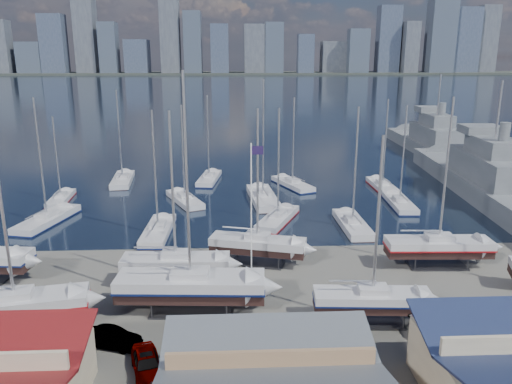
{
  "coord_description": "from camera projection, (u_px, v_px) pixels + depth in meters",
  "views": [
    {
      "loc": [
        -2.02,
        -50.38,
        19.87
      ],
      "look_at": [
        0.8,
        8.0,
        4.03
      ],
      "focal_mm": 35.0,
      "sensor_mm": 36.0,
      "label": 1
    }
  ],
  "objects": [
    {
      "name": "sailboat_cradle_4",
      "position": [
        258.0,
        244.0,
        49.11
      ],
      "size": [
        9.72,
        5.08,
        15.33
      ],
      "rotation": [
        0.0,
        0.0,
        -0.28
      ],
      "color": "#2D2D33",
      "rests_on": "ground"
    },
    {
      "name": "sailboat_cradle_2",
      "position": [
        176.0,
        263.0,
        44.5
      ],
      "size": [
        9.64,
        2.97,
        15.64
      ],
      "rotation": [
        0.0,
        0.0,
        -0.03
      ],
      "color": "#2D2D33",
      "rests_on": "ground"
    },
    {
      "name": "flagpole",
      "position": [
        252.0,
        202.0,
        44.39
      ],
      "size": [
        1.12,
        0.12,
        12.7
      ],
      "color": "white",
      "rests_on": "ground"
    },
    {
      "name": "water",
      "position": [
        234.0,
        87.0,
        343.11
      ],
      "size": [
        1400.0,
        600.0,
        0.4
      ],
      "primitive_type": "cube",
      "color": "#1B283E",
      "rests_on": "ground"
    },
    {
      "name": "sailboat_moored_7",
      "position": [
        263.0,
        199.0,
        70.78
      ],
      "size": [
        4.38,
        12.08,
        17.86
      ],
      "rotation": [
        0.0,
        0.0,
        1.66
      ],
      "color": "black",
      "rests_on": "water"
    },
    {
      "name": "sailboat_moored_3",
      "position": [
        158.0,
        232.0,
        57.63
      ],
      "size": [
        3.14,
        10.13,
        15.01
      ],
      "rotation": [
        0.0,
        0.0,
        1.54
      ],
      "color": "black",
      "rests_on": "water"
    },
    {
      "name": "sailboat_cradle_3",
      "position": [
        191.0,
        286.0,
        39.8
      ],
      "size": [
        12.08,
        4.07,
        18.99
      ],
      "rotation": [
        0.0,
        0.0,
        -0.06
      ],
      "color": "#2D2D33",
      "rests_on": "ground"
    },
    {
      "name": "car_a",
      "position": [
        147.0,
        364.0,
        32.15
      ],
      "size": [
        2.95,
        4.73,
        1.5
      ],
      "primitive_type": "imported",
      "rotation": [
        0.0,
        0.0,
        0.29
      ],
      "color": "gray",
      "rests_on": "ground"
    },
    {
      "name": "far_shore",
      "position": [
        233.0,
        73.0,
        593.44
      ],
      "size": [
        1400.0,
        80.0,
        2.2
      ],
      "primitive_type": "cube",
      "color": "#2D332D",
      "rests_on": "ground"
    },
    {
      "name": "skyline",
      "position": [
        226.0,
        40.0,
        577.12
      ],
      "size": [
        639.14,
        43.8,
        107.69
      ],
      "color": "#475166",
      "rests_on": "far_shore"
    },
    {
      "name": "sailboat_moored_1",
      "position": [
        61.0,
        199.0,
        71.0
      ],
      "size": [
        2.93,
        8.58,
        12.61
      ],
      "rotation": [
        0.0,
        0.0,
        1.64
      ],
      "color": "black",
      "rests_on": "water"
    },
    {
      "name": "car_b",
      "position": [
        112.0,
        338.0,
        35.2
      ],
      "size": [
        4.4,
        2.63,
        1.37
      ],
      "primitive_type": "imported",
      "rotation": [
        0.0,
        0.0,
        1.27
      ],
      "color": "gray",
      "rests_on": "ground"
    },
    {
      "name": "naval_ship_east",
      "position": [
        489.0,
        186.0,
        72.71
      ],
      "size": [
        12.12,
        51.08,
        18.55
      ],
      "rotation": [
        0.0,
        0.0,
        1.49
      ],
      "color": "slate",
      "rests_on": "water"
    },
    {
      "name": "sailboat_moored_4",
      "position": [
        185.0,
        200.0,
        70.31
      ],
      "size": [
        6.23,
        9.76,
        14.33
      ],
      "rotation": [
        0.0,
        0.0,
        1.98
      ],
      "color": "black",
      "rests_on": "water"
    },
    {
      "name": "ground",
      "position": [
        257.0,
        289.0,
        44.22
      ],
      "size": [
        1400.0,
        1400.0,
        0.0
      ],
      "primitive_type": "plane",
      "color": "#605E59",
      "rests_on": "ground"
    },
    {
      "name": "car_c",
      "position": [
        262.0,
        361.0,
        32.55
      ],
      "size": [
        2.27,
        4.9,
        1.36
      ],
      "primitive_type": "imported",
      "rotation": [
        0.0,
        0.0,
        0.0
      ],
      "color": "gray",
      "rests_on": "ground"
    },
    {
      "name": "car_d",
      "position": [
        440.0,
        339.0,
        34.91
      ],
      "size": [
        3.5,
        5.69,
        1.54
      ],
      "primitive_type": "imported",
      "rotation": [
        0.0,
        0.0,
        0.27
      ],
      "color": "gray",
      "rests_on": "ground"
    },
    {
      "name": "sailboat_moored_0",
      "position": [
        47.0,
        221.0,
        61.52
      ],
      "size": [
        5.53,
        11.17,
        16.09
      ],
      "rotation": [
        0.0,
        0.0,
        1.33
      ],
      "color": "black",
      "rests_on": "water"
    },
    {
      "name": "sailboat_moored_2",
      "position": [
        123.0,
        181.0,
        81.34
      ],
      "size": [
        3.86,
        10.6,
        15.67
      ],
      "rotation": [
        0.0,
        0.0,
        1.66
      ],
      "color": "black",
      "rests_on": "water"
    },
    {
      "name": "sailboat_cradle_6",
      "position": [
        439.0,
        246.0,
        48.46
      ],
      "size": [
        10.3,
        3.28,
        16.44
      ],
      "rotation": [
        0.0,
        0.0,
        -0.04
      ],
      "color": "#2D2D33",
      "rests_on": "ground"
    },
    {
      "name": "sailboat_moored_6",
      "position": [
        278.0,
        220.0,
        62.06
      ],
      "size": [
        6.46,
        10.16,
        14.77
      ],
      "rotation": [
        0.0,
        0.0,
        1.16
      ],
      "color": "black",
      "rests_on": "water"
    },
    {
      "name": "sailboat_moored_10",
      "position": [
        399.0,
        204.0,
        68.6
      ],
      "size": [
        3.22,
        9.79,
        14.43
      ],
      "rotation": [
        0.0,
        0.0,
        1.52
      ],
      "color": "black",
      "rests_on": "water"
    },
    {
      "name": "sailboat_moored_11",
      "position": [
        382.0,
        187.0,
        77.64
      ],
      "size": [
        2.79,
        9.7,
        14.47
      ],
      "rotation": [
        0.0,
        0.0,
        1.58
      ],
      "color": "black",
      "rests_on": "water"
    },
    {
      "name": "sailboat_cradle_1",
      "position": [
        15.0,
        306.0,
        36.81
      ],
      "size": [
        10.77,
        4.85,
        16.75
      ],
      "rotation": [
        0.0,
        0.0,
        0.19
      ],
      "color": "#2D2D33",
      "rests_on": "ground"
    },
    {
      "name": "sailboat_moored_8",
      "position": [
        293.0,
        185.0,
        78.83
      ],
      "size": [
        6.24,
        10.11,
        14.65
      ],
      "rotation": [
        0.0,
        0.0,
        1.96
      ],
      "color": "black",
      "rests_on": "water"
    },
    {
      "name": "sailboat_cradle_5",
      "position": [
        372.0,
        300.0,
        38.01
      ],
      "size": [
        9.13,
        3.13,
        14.62
      ],
      "rotation": [
        0.0,
        0.0,
        -0.07
      ],
      "color": "#2D2D33",
      "rests_on": "ground"
    },
    {
      "name": "sailboat_moored_9",
      "position": [
        352.0,
        226.0,
        59.79
      ],
      "size": [
        2.95,
        10.08,
        15.17
      ],
      "rotation": [
        0.0,
        0.0,
        1.58
      ],
      "color": "black",
      "rests_on": "water"
    },
    {
      "name": "shed_grey",
      "position": [
        271.0,
        381.0,
        28.23
      ],
      "size": [
        12.6,
        8.4,
        4.17
      ],
      "color": "#8C6B4C",
      "rests_on": "ground"
    },
    {
      "name": "sailboat_moored_5",
      "position": [
        209.0,
        180.0,
        82.33
      ],
      "size": [
        4.01,
        10.1,
        14.69
      ],
      "rotation": [
        0.0,
        0.0,
        1.44
      ],
      "color": "black",
      "rests_on": "water"
    },
    {
      "name": "naval_ship_west",
      "position": [
        434.0,
        147.0,
        104.49
      ],
      "size": [
        8.83,
        46.47,
        18.16
      ],
      "rotation": [
        0.0,
        0.0,
        1.54
      ],
      "color": "slate",
      "rests_on": "water"
    }
  ]
}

